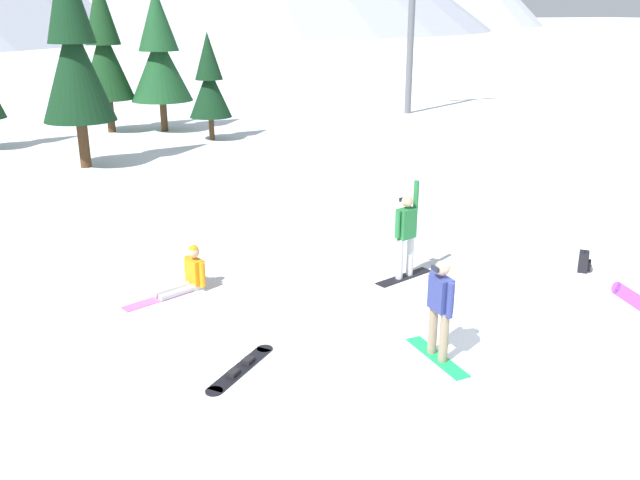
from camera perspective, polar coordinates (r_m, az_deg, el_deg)
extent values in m
plane|color=white|center=(11.75, 13.75, -9.26)|extent=(800.00, 800.00, 0.00)
cube|color=#19B259|center=(11.44, 9.84, -9.72)|extent=(0.31, 1.50, 0.02)
cylinder|color=gray|center=(11.13, 10.42, -8.09)|extent=(0.15, 0.15, 0.85)
cylinder|color=gray|center=(11.36, 9.51, -7.44)|extent=(0.15, 0.15, 0.85)
cube|color=navy|center=(10.95, 10.17, -4.48)|extent=(0.25, 0.41, 0.55)
cylinder|color=navy|center=(10.76, 10.94, -5.03)|extent=(0.11, 0.11, 0.58)
cylinder|color=navy|center=(11.15, 9.42, -4.06)|extent=(0.11, 0.11, 0.58)
sphere|color=tan|center=(10.79, 10.30, -2.34)|extent=(0.24, 0.24, 0.24)
cube|color=black|center=(10.71, 9.68, -2.41)|extent=(0.04, 0.17, 0.08)
cube|color=black|center=(14.57, 7.11, -3.13)|extent=(1.48, 0.69, 0.02)
cylinder|color=#B7B7BC|center=(14.30, 6.74, -1.61)|extent=(0.15, 0.15, 0.88)
cylinder|color=#B7B7BC|center=(14.52, 7.61, -1.32)|extent=(0.15, 0.15, 0.88)
cube|color=#237238|center=(14.16, 7.30, 1.41)|extent=(0.45, 0.35, 0.64)
cylinder|color=#237238|center=(13.97, 6.58, 1.32)|extent=(0.11, 0.11, 0.58)
cylinder|color=#237238|center=(14.19, 8.12, 3.80)|extent=(0.11, 0.11, 0.60)
sphere|color=tan|center=(14.03, 7.38, 3.27)|extent=(0.24, 0.24, 0.24)
cube|color=black|center=(14.12, 6.97, 3.43)|extent=(0.17, 0.09, 0.08)
cube|color=#B7B7BC|center=(14.17, -10.45, -3.79)|extent=(0.39, 0.44, 0.10)
cylinder|color=#B7B7BC|center=(13.84, -11.95, -4.34)|extent=(0.80, 0.41, 0.14)
cylinder|color=#B7B7BC|center=(14.00, -12.38, -4.10)|extent=(0.80, 0.41, 0.14)
cube|color=pink|center=(13.76, -13.56, -4.89)|extent=(1.47, 0.78, 0.02)
cube|color=orange|center=(14.05, -10.52, -2.62)|extent=(0.37, 0.46, 0.52)
cylinder|color=orange|center=(13.85, -9.93, -2.91)|extent=(0.11, 0.11, 0.52)
cylinder|color=orange|center=(14.26, -11.10, -2.33)|extent=(0.11, 0.11, 0.52)
sphere|color=tan|center=(13.91, -10.62, -1.01)|extent=(0.24, 0.24, 0.24)
sphere|color=orange|center=(13.89, -10.64, -0.81)|extent=(0.20, 0.20, 0.20)
cube|color=black|center=(11.02, -6.70, -10.76)|extent=(1.30, 1.18, 0.02)
cylinder|color=black|center=(11.57, -4.69, -9.15)|extent=(0.38, 0.38, 0.02)
cylinder|color=black|center=(10.49, -8.93, -12.51)|extent=(0.38, 0.38, 0.02)
cube|color=black|center=(11.16, -6.08, -10.05)|extent=(0.24, 0.24, 0.07)
cube|color=black|center=(10.83, -7.35, -11.05)|extent=(0.24, 0.24, 0.07)
cube|color=#993FD8|center=(14.35, 25.31, -4.76)|extent=(0.43, 1.43, 0.25)
cylinder|color=#993FD8|center=(14.89, 23.75, -3.71)|extent=(0.18, 0.28, 0.25)
cube|color=black|center=(14.53, 24.98, -4.35)|extent=(0.16, 0.22, 0.16)
cube|color=black|center=(15.84, 21.35, -1.70)|extent=(0.37, 0.37, 0.44)
cube|color=black|center=(15.86, 21.79, -1.98)|extent=(0.20, 0.20, 0.20)
cylinder|color=black|center=(15.76, 21.46, -0.88)|extent=(0.10, 0.10, 0.02)
cylinder|color=#472D19|center=(26.00, -19.32, 7.65)|extent=(0.38, 0.38, 1.68)
cone|color=black|center=(25.66, -19.97, 13.41)|extent=(2.52, 2.52, 3.58)
cylinder|color=#472D19|center=(32.99, -13.05, 10.17)|extent=(0.32, 0.32, 1.42)
cone|color=#194723|center=(32.75, -13.34, 14.00)|extent=(2.81, 2.81, 3.02)
cone|color=#194723|center=(32.65, -13.63, 17.70)|extent=(1.82, 1.82, 2.77)
cylinder|color=#472D19|center=(30.30, -9.14, 9.28)|extent=(0.23, 0.23, 1.01)
cone|color=black|center=(30.08, -9.29, 12.24)|extent=(1.83, 1.83, 2.15)
cone|color=black|center=(29.95, -9.45, 15.10)|extent=(1.19, 1.19, 1.97)
cylinder|color=#472D19|center=(33.33, -17.27, 9.99)|extent=(0.35, 0.35, 1.53)
cone|color=#143819|center=(33.08, -17.68, 14.08)|extent=(2.41, 2.41, 3.25)
cone|color=#143819|center=(33.00, -18.09, 18.01)|extent=(1.56, 1.56, 2.98)
cylinder|color=#595B60|center=(37.97, 7.72, 18.02)|extent=(0.36, 0.36, 9.94)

